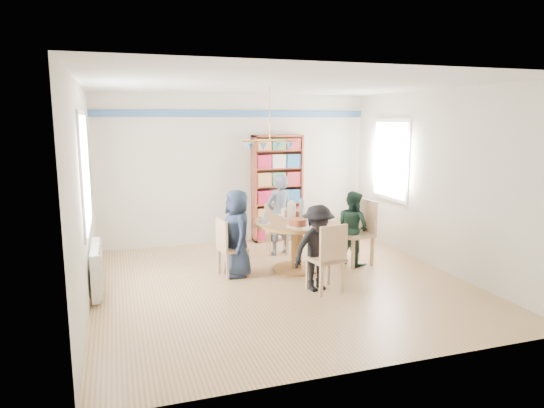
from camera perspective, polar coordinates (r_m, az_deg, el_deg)
name	(u,v)px	position (r m, az deg, el deg)	size (l,w,h in m)	color
ground	(281,283)	(6.85, 1.05, -9.24)	(5.00, 5.00, 0.00)	tan
room_shell	(246,160)	(7.25, -3.11, 5.16)	(5.00, 5.00, 5.00)	white
radiator	(97,269)	(6.70, -19.95, -7.16)	(0.12, 1.00, 0.60)	silver
dining_table	(297,234)	(7.28, 2.90, -3.54)	(1.30, 1.30, 0.75)	olive
chair_left	(228,245)	(7.02, -5.18, -4.84)	(0.43, 0.43, 0.84)	#D3AC82
chair_right	(361,229)	(7.71, 10.39, -2.91)	(0.51, 0.51, 1.01)	#D3AC82
chair_far	(276,226)	(8.26, 0.50, -2.57)	(0.42, 0.42, 0.84)	#D3AC82
chair_near	(329,255)	(6.37, 6.67, -6.00)	(0.47, 0.47, 0.93)	#D3AC82
person_left	(237,233)	(7.00, -4.11, -3.44)	(0.62, 0.40, 1.27)	#192338
person_right	(353,228)	(7.67, 9.47, -2.78)	(0.56, 0.44, 1.16)	#183025
person_far	(279,215)	(8.09, 0.86, -1.28)	(0.49, 0.32, 1.35)	gray
person_near	(318,248)	(6.45, 5.41, -5.17)	(0.74, 0.43, 1.15)	black
bookshelf	(277,189)	(9.02, 0.63, 1.77)	(0.94, 0.28, 1.97)	maroon
tableware	(294,216)	(7.23, 2.64, -1.46)	(1.25, 1.25, 0.33)	white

